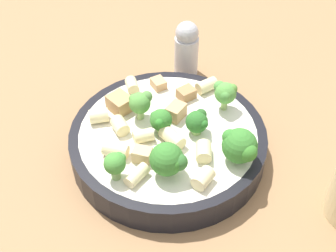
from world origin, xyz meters
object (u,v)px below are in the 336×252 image
rigatoni_4 (120,126)px  chicken_chunk_0 (142,155)px  rigatoni_5 (207,86)px  chicken_chunk_4 (120,103)px  rigatoni_2 (204,152)px  broccoli_floret_1 (198,122)px  broccoli_floret_5 (140,102)px  rigatoni_0 (116,150)px  rigatoni_3 (99,116)px  rigatoni_1 (203,178)px  rigatoni_6 (172,138)px  broccoli_floret_2 (168,160)px  chicken_chunk_1 (173,111)px  rigatoni_9 (137,175)px  chicken_chunk_2 (185,93)px  broccoli_floret_4 (240,146)px  pepper_shaker (186,48)px  rigatoni_8 (143,136)px  broccoli_floret_6 (116,163)px  broccoli_floret_3 (225,93)px  rigatoni_7 (132,85)px  pasta_bowl (168,141)px  broccoli_floret_0 (161,120)px  chicken_chunk_3 (158,83)px

rigatoni_4 → chicken_chunk_0: rigatoni_4 is taller
rigatoni_5 → chicken_chunk_4: size_ratio=0.93×
rigatoni_2 → broccoli_floret_1: bearing=-62.1°
broccoli_floret_5 → rigatoni_0: size_ratio=1.30×
rigatoni_3 → broccoli_floret_5: bearing=-151.2°
rigatoni_1 → rigatoni_6: size_ratio=0.77×
rigatoni_1 → chicken_chunk_0: 0.07m
chicken_chunk_0 → chicken_chunk_4: (0.06, -0.07, 0.00)m
broccoli_floret_2 → chicken_chunk_4: size_ratio=1.48×
chicken_chunk_1 → rigatoni_9: bearing=88.5°
chicken_chunk_2 → rigatoni_2: bearing=120.0°
broccoli_floret_4 → rigatoni_0: broccoli_floret_4 is taller
rigatoni_4 → pepper_shaker: size_ratio=0.26×
rigatoni_6 → chicken_chunk_0: rigatoni_6 is taller
rigatoni_8 → rigatoni_9: 0.06m
broccoli_floret_6 → broccoli_floret_3: bearing=-118.2°
rigatoni_7 → chicken_chunk_2: (-0.07, -0.01, -0.00)m
chicken_chunk_2 → rigatoni_5: bearing=-134.0°
broccoli_floret_2 → broccoli_floret_4: size_ratio=1.00×
broccoli_floret_4 → rigatoni_2: (0.04, 0.01, -0.01)m
broccoli_floret_3 → broccoli_floret_6: broccoli_floret_3 is taller
broccoli_floret_5 → rigatoni_9: size_ratio=1.28×
pasta_bowl → rigatoni_6: rigatoni_6 is taller
chicken_chunk_0 → chicken_chunk_1: chicken_chunk_1 is taller
rigatoni_2 → pepper_shaker: pepper_shaker is taller
rigatoni_3 → chicken_chunk_4: bearing=-116.9°
chicken_chunk_0 → rigatoni_5: bearing=-102.8°
broccoli_floret_1 → broccoli_floret_4: size_ratio=0.72×
pasta_bowl → rigatoni_8: rigatoni_8 is taller
broccoli_floret_0 → rigatoni_7: size_ratio=1.42×
pasta_bowl → chicken_chunk_1: size_ratio=10.05×
rigatoni_6 → chicken_chunk_2: 0.08m
broccoli_floret_1 → chicken_chunk_3: (0.07, -0.06, -0.01)m
broccoli_floret_5 → rigatoni_8: 0.04m
rigatoni_2 → chicken_chunk_1: same height
rigatoni_1 → rigatoni_4: (0.11, -0.04, -0.00)m
broccoli_floret_5 → chicken_chunk_4: broccoli_floret_5 is taller
broccoli_floret_2 → rigatoni_1: size_ratio=1.79×
rigatoni_9 → chicken_chunk_2: (-0.00, -0.14, -0.00)m
broccoli_floret_2 → broccoli_floret_6: 0.05m
rigatoni_0 → rigatoni_9: (-0.04, 0.02, -0.00)m
broccoli_floret_2 → rigatoni_5: size_ratio=1.59×
broccoli_floret_0 → rigatoni_1: bearing=139.6°
rigatoni_0 → rigatoni_7: same height
rigatoni_8 → chicken_chunk_2: 0.09m
rigatoni_3 → chicken_chunk_2: 0.11m
broccoli_floret_4 → chicken_chunk_4: size_ratio=1.49×
broccoli_floret_6 → chicken_chunk_2: bearing=-100.0°
chicken_chunk_3 → pasta_bowl: bearing=118.5°
rigatoni_1 → chicken_chunk_4: (0.13, -0.08, 0.00)m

